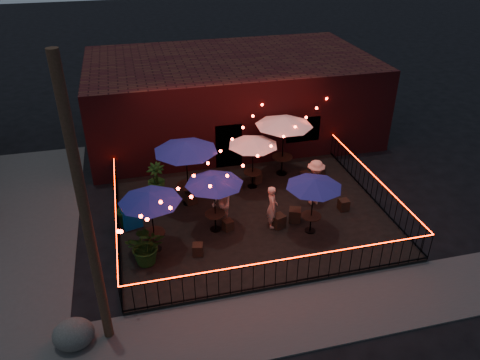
% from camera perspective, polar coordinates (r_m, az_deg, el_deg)
% --- Properties ---
extents(ground, '(110.00, 110.00, 0.00)m').
position_cam_1_polar(ground, '(16.59, 3.34, -8.42)').
color(ground, black).
rests_on(ground, ground).
extents(patio, '(10.00, 8.00, 0.15)m').
position_cam_1_polar(patio, '(18.09, 1.49, -4.41)').
color(patio, black).
rests_on(patio, ground).
extents(sidewalk, '(18.00, 2.50, 0.05)m').
position_cam_1_polar(sidewalk, '(14.33, 7.28, -16.18)').
color(sidewalk, '#45423F').
rests_on(sidewalk, ground).
extents(brick_building, '(14.00, 8.00, 4.00)m').
position_cam_1_polar(brick_building, '(24.36, -1.18, 10.13)').
color(brick_building, '#3B1012').
rests_on(brick_building, ground).
extents(utility_pole, '(0.26, 0.26, 8.00)m').
position_cam_1_polar(utility_pole, '(11.69, -18.27, -4.39)').
color(utility_pole, '#372816').
rests_on(utility_pole, ground).
extents(fence_front, '(10.00, 0.04, 1.04)m').
position_cam_1_polar(fence_front, '(14.72, 5.72, -11.08)').
color(fence_front, black).
rests_on(fence_front, patio).
extents(fence_left, '(0.04, 8.00, 1.04)m').
position_cam_1_polar(fence_left, '(17.31, -14.71, -4.94)').
color(fence_left, black).
rests_on(fence_left, patio).
extents(fence_right, '(0.04, 8.00, 1.04)m').
position_cam_1_polar(fence_right, '(19.52, 15.82, -0.80)').
color(fence_right, black).
rests_on(fence_right, patio).
extents(festoon_lights, '(10.02, 8.72, 1.32)m').
position_cam_1_polar(festoon_lights, '(16.35, -1.53, 1.59)').
color(festoon_lights, '#FF2816').
rests_on(festoon_lights, ground).
extents(cafe_table_0, '(2.31, 2.31, 2.30)m').
position_cam_1_polar(cafe_table_0, '(15.39, -10.93, -2.15)').
color(cafe_table_0, black).
rests_on(cafe_table_0, patio).
extents(cafe_table_1, '(3.25, 3.25, 2.71)m').
position_cam_1_polar(cafe_table_1, '(17.62, -6.66, 4.00)').
color(cafe_table_1, black).
rests_on(cafe_table_1, patio).
extents(cafe_table_2, '(2.15, 2.15, 2.27)m').
position_cam_1_polar(cafe_table_2, '(16.13, -3.17, -0.08)').
color(cafe_table_2, black).
rests_on(cafe_table_2, patio).
extents(cafe_table_3, '(2.29, 2.29, 2.26)m').
position_cam_1_polar(cafe_table_3, '(18.83, 1.60, 4.61)').
color(cafe_table_3, black).
rests_on(cafe_table_3, patio).
extents(cafe_table_4, '(2.14, 2.14, 2.19)m').
position_cam_1_polar(cafe_table_4, '(16.27, 9.04, -0.45)').
color(cafe_table_4, black).
rests_on(cafe_table_4, patio).
extents(cafe_table_5, '(3.16, 3.16, 2.70)m').
position_cam_1_polar(cafe_table_5, '(19.78, 5.39, 7.06)').
color(cafe_table_5, black).
rests_on(cafe_table_5, patio).
extents(bistro_chair_0, '(0.47, 0.47, 0.45)m').
position_cam_1_polar(bistro_chair_0, '(16.36, -10.83, -7.99)').
color(bistro_chair_0, black).
rests_on(bistro_chair_0, patio).
extents(bistro_chair_1, '(0.42, 0.42, 0.41)m').
position_cam_1_polar(bistro_chair_1, '(16.05, -5.17, -8.44)').
color(bistro_chair_1, black).
rests_on(bistro_chair_1, patio).
extents(bistro_chair_2, '(0.43, 0.43, 0.41)m').
position_cam_1_polar(bistro_chair_2, '(18.90, -10.60, -2.30)').
color(bistro_chair_2, black).
rests_on(bistro_chair_2, patio).
extents(bistro_chair_3, '(0.50, 0.50, 0.50)m').
position_cam_1_polar(bistro_chair_3, '(18.70, -6.02, -2.14)').
color(bistro_chair_3, black).
rests_on(bistro_chair_3, patio).
extents(bistro_chair_4, '(0.42, 0.42, 0.40)m').
position_cam_1_polar(bistro_chair_4, '(17.13, -1.49, -5.50)').
color(bistro_chair_4, black).
rests_on(bistro_chair_4, patio).
extents(bistro_chair_5, '(0.53, 0.53, 0.49)m').
position_cam_1_polar(bistro_chair_5, '(17.31, 4.72, -5.00)').
color(bistro_chair_5, black).
rests_on(bistro_chair_5, patio).
extents(bistro_chair_6, '(0.39, 0.39, 0.44)m').
position_cam_1_polar(bistro_chair_6, '(19.59, -0.34, -0.41)').
color(bistro_chair_6, black).
rests_on(bistro_chair_6, patio).
extents(bistro_chair_7, '(0.47, 0.47, 0.43)m').
position_cam_1_polar(bistro_chair_7, '(20.01, 2.01, 0.26)').
color(bistro_chair_7, black).
rests_on(bistro_chair_7, patio).
extents(bistro_chair_8, '(0.56, 0.56, 0.51)m').
position_cam_1_polar(bistro_chair_8, '(17.68, 6.69, -4.25)').
color(bistro_chair_8, black).
rests_on(bistro_chair_8, patio).
extents(bistro_chair_9, '(0.37, 0.37, 0.44)m').
position_cam_1_polar(bistro_chair_9, '(18.65, 12.51, -2.96)').
color(bistro_chair_9, black).
rests_on(bistro_chair_9, patio).
extents(bistro_chair_10, '(0.42, 0.42, 0.44)m').
position_cam_1_polar(bistro_chair_10, '(20.28, 7.94, 0.40)').
color(bistro_chair_10, black).
rests_on(bistro_chair_10, patio).
extents(bistro_chair_11, '(0.54, 0.54, 0.49)m').
position_cam_1_polar(bistro_chair_11, '(20.82, 9.60, 1.18)').
color(bistro_chair_11, black).
rests_on(bistro_chair_11, patio).
extents(patron_a, '(0.48, 0.66, 1.67)m').
position_cam_1_polar(patron_a, '(17.01, 3.93, -3.26)').
color(patron_a, tan).
rests_on(patron_a, patio).
extents(patron_b, '(0.77, 0.92, 1.69)m').
position_cam_1_polar(patron_b, '(17.12, -2.28, -2.93)').
color(patron_b, tan).
rests_on(patron_b, patio).
extents(patron_c, '(1.26, 0.77, 1.90)m').
position_cam_1_polar(patron_c, '(18.45, 9.12, -0.30)').
color(patron_c, tan).
rests_on(patron_c, patio).
extents(potted_shrub_a, '(1.40, 1.26, 1.41)m').
position_cam_1_polar(potted_shrub_a, '(15.66, -11.33, -7.80)').
color(potted_shrub_a, '#0F3C10').
rests_on(potted_shrub_a, patio).
extents(potted_shrub_b, '(0.91, 0.77, 1.51)m').
position_cam_1_polar(potted_shrub_b, '(17.55, -13.55, -3.30)').
color(potted_shrub_b, '#0F3D11').
rests_on(potted_shrub_b, patio).
extents(potted_shrub_c, '(0.96, 0.96, 1.32)m').
position_cam_1_polar(potted_shrub_c, '(19.37, -10.19, 0.17)').
color(potted_shrub_c, '#143D0D').
rests_on(potted_shrub_c, patio).
extents(cooler, '(0.83, 0.69, 0.96)m').
position_cam_1_polar(cooler, '(17.60, -13.10, -4.20)').
color(cooler, '#0E5AA9').
rests_on(cooler, patio).
extents(boulder, '(1.24, 1.16, 0.78)m').
position_cam_1_polar(boulder, '(14.03, -19.64, -17.30)').
color(boulder, '#444440').
rests_on(boulder, ground).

